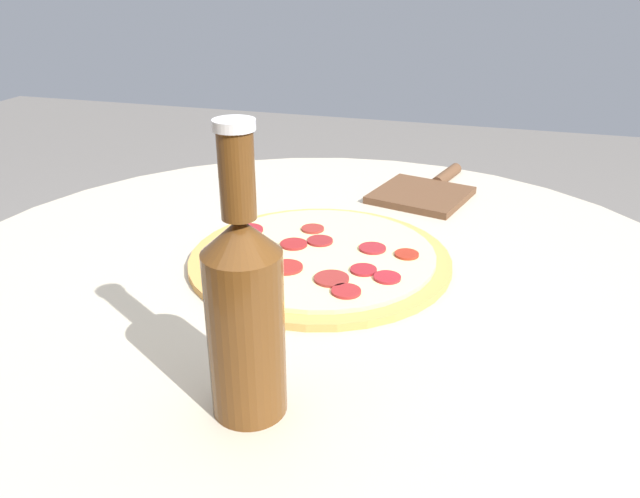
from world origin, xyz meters
TOP-DOWN VIEW (x-y plane):
  - table at (0.00, 0.00)m, footprint 1.07×1.07m
  - pizza at (0.01, -0.04)m, footprint 0.35×0.35m
  - beer_bottle at (-0.01, 0.27)m, footprint 0.07×0.07m
  - pizza_paddle at (-0.09, -0.35)m, footprint 0.18×0.26m

SIDE VIEW (x-z plane):
  - table at x=0.00m, z-range 0.17..0.91m
  - pizza_paddle at x=-0.09m, z-range 0.73..0.76m
  - pizza at x=0.01m, z-range 0.74..0.76m
  - beer_bottle at x=-0.01m, z-range 0.71..0.98m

